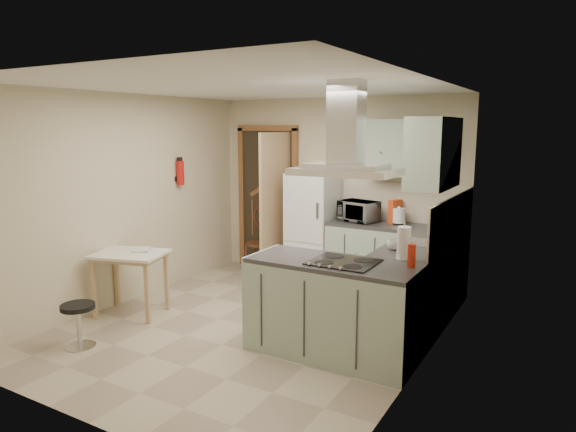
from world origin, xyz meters
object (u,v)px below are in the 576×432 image
Objects in this scene: peninsula at (333,308)px; stool at (79,325)px; fridge at (313,228)px; bentwood_chair at (261,244)px; drop_leaf_table at (131,284)px; microwave at (358,211)px; extractor_hood at (345,172)px.

stool is at bearing -153.93° from peninsula.
bentwood_chair is (-0.77, -0.12, -0.28)m from fridge.
microwave is at bearing 32.93° from drop_leaf_table.
drop_leaf_table is (-1.20, -2.17, -0.39)m from fridge.
bentwood_chair reaches higher than drop_leaf_table.
fridge is 1.67× the size of extractor_hood.
stool is at bearing -103.16° from microwave.
fridge reaches higher than peninsula.
bentwood_chair reaches higher than peninsula.
bentwood_chair is 1.94× the size of microwave.
fridge is 3.25m from stool.
extractor_hood is 2.21m from microwave.
drop_leaf_table is at bearing -115.67° from microwave.
fridge is at bearing -164.76° from microwave.
bentwood_chair is at bearing -170.86° from fridge.
peninsula is at bearing -59.17° from microwave.
peninsula reaches higher than stool.
bentwood_chair is 2.95m from stool.
extractor_hood is at bearing -56.21° from fridge.
peninsula is at bearing -58.26° from fridge.
microwave is (1.85, 2.17, 0.67)m from drop_leaf_table.
fridge is 2.35m from peninsula.
stool is (-2.29, -1.07, -1.50)m from extractor_hood.
bentwood_chair is (-1.99, 1.86, 0.02)m from peninsula.
drop_leaf_table is 0.82× the size of bentwood_chair.
drop_leaf_table is at bearing 104.50° from stool.
bentwood_chair is at bearing 86.09° from stool.
extractor_hood reaches higher than fridge.
bentwood_chair is (-2.09, 1.86, -1.25)m from extractor_hood.
microwave is at bearing 62.09° from stool.
drop_leaf_table reaches higher than stool.
extractor_hood is at bearing 0.00° from peninsula.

